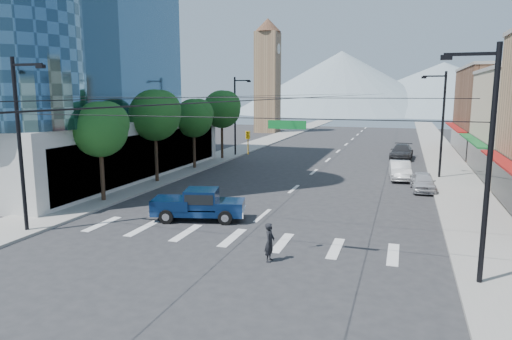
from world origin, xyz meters
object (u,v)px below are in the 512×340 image
Objects in this scene: parked_car_far at (402,152)px; parked_car_mid at (400,170)px; parked_car_near at (423,182)px; pickup_truck at (198,204)px; pedestrian at (270,242)px.

parked_car_mid is at bearing -86.05° from parked_car_far.
parked_car_far is (-1.70, 16.88, 0.10)m from parked_car_near.
pickup_truck is at bearing -139.05° from parked_car_near.
parked_car_far is (0.00, 12.51, 0.03)m from parked_car_mid.
parked_car_far is at bearing -7.38° from pedestrian.
parked_car_mid is 0.85× the size of parked_car_far.
parked_car_far is at bearing 92.27° from parked_car_near.
pickup_truck is 7.65m from pedestrian.
parked_car_mid reaches higher than parked_car_near.
pedestrian is at bearing -94.52° from parked_car_far.
parked_car_far is at bearing 85.15° from parked_car_mid.
parked_car_mid is at bearing 107.76° from parked_car_near.
parked_car_near is (6.80, 17.35, -0.16)m from pedestrian.
parked_car_near is at bearing -73.61° from parked_car_mid.
pedestrian is 0.31× the size of parked_car_far.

